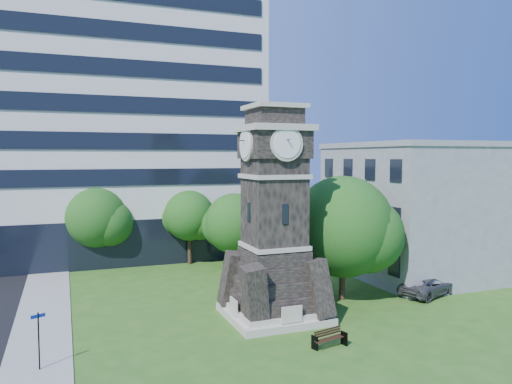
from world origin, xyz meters
name	(u,v)px	position (x,y,z in m)	size (l,w,h in m)	color
ground	(236,335)	(0.00, 0.00, 0.00)	(160.00, 160.00, 0.00)	#295A19
sidewalk	(42,327)	(-9.50, 5.00, 0.03)	(3.00, 70.00, 0.06)	gray
clock_tower	(274,227)	(3.00, 2.00, 5.28)	(5.40, 5.40, 12.22)	#B4AD9D
office_tall	(117,106)	(-3.20, 25.84, 14.22)	(26.20, 15.11, 28.60)	silver
office_low	(438,208)	(19.97, 8.00, 5.21)	(15.20, 12.20, 10.40)	#9A9DA0
car_east_lot	(428,286)	(14.46, 2.51, 0.64)	(2.12, 4.59, 1.28)	#48474C
park_bench	(329,338)	(3.73, -3.15, 0.48)	(1.74, 0.46, 0.90)	black
street_sign	(39,334)	(-9.37, -0.99, 1.62)	(0.62, 0.06, 2.58)	black
tree_nw	(97,219)	(-5.71, 19.35, 4.13)	(5.76, 5.24, 6.92)	#332114
tree_nc	(190,217)	(1.91, 17.97, 4.06)	(4.78, 4.35, 6.41)	#332114
tree_ne	(235,225)	(4.88, 14.46, 3.69)	(5.45, 4.95, 6.33)	#332114
tree_east	(344,229)	(8.70, 3.78, 4.61)	(7.24, 6.58, 8.09)	#332114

